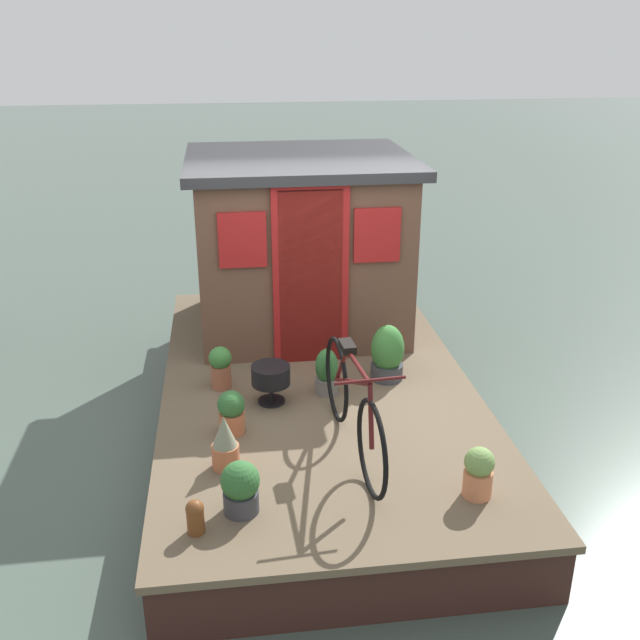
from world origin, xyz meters
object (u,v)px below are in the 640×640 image
potted_plant_sage (240,487)px  charcoal_grill (271,377)px  bicycle (353,406)px  houseboat_cabin (300,243)px  potted_plant_lavender (479,472)px  mooring_bollard (195,516)px  potted_plant_geranium (225,443)px  potted_plant_basil (231,412)px  potted_plant_mint (221,366)px  potted_plant_rosemary (327,372)px  potted_plant_thyme (387,354)px

potted_plant_sage → charcoal_grill: potted_plant_sage is taller
bicycle → potted_plant_sage: size_ratio=4.69×
houseboat_cabin → potted_plant_lavender: (-3.27, -0.89, -0.74)m
potted_plant_lavender → mooring_bollard: 1.96m
potted_plant_lavender → mooring_bollard: size_ratio=1.55×
potted_plant_geranium → potted_plant_sage: 0.56m
potted_plant_lavender → potted_plant_sage: same height
potted_plant_basil → potted_plant_lavender: (-1.09, -1.69, 0.01)m
potted_plant_sage → potted_plant_geranium: bearing=10.0°
charcoal_grill → mooring_bollard: charcoal_grill is taller
bicycle → potted_plant_geranium: bicycle is taller
mooring_bollard → potted_plant_mint: bearing=-5.1°
potted_plant_lavender → potted_plant_rosemary: bearing=26.6°
bicycle → potted_plant_mint: bearing=39.5°
bicycle → potted_plant_sage: bearing=126.1°
potted_plant_rosemary → mooring_bollard: (-1.81, 1.12, -0.07)m
houseboat_cabin → bicycle: 2.65m
houseboat_cabin → potted_plant_mint: bearing=147.6°
charcoal_grill → houseboat_cabin: bearing=-14.6°
potted_plant_basil → charcoal_grill: bearing=-37.3°
potted_plant_basil → mooring_bollard: bearing=168.0°
potted_plant_rosemary → potted_plant_geranium: bearing=139.7°
potted_plant_basil → potted_plant_rosemary: potted_plant_rosemary is taller
potted_plant_geranium → potted_plant_sage: potted_plant_geranium is taller
potted_plant_thyme → potted_plant_sage: potted_plant_thyme is taller
potted_plant_rosemary → mooring_bollard: potted_plant_rosemary is taller
potted_plant_basil → potted_plant_sage: potted_plant_sage is taller
potted_plant_thyme → potted_plant_sage: bearing=142.3°
houseboat_cabin → charcoal_grill: size_ratio=6.53×
potted_plant_geranium → charcoal_grill: 1.04m
potted_plant_mint → potted_plant_sage: potted_plant_mint is taller
potted_plant_mint → potted_plant_geranium: 1.30m
houseboat_cabin → potted_plant_rosemary: 1.77m
potted_plant_lavender → houseboat_cabin: bearing=15.2°
potted_plant_rosemary → mooring_bollard: 2.13m
bicycle → potted_plant_rosemary: bicycle is taller
potted_plant_thyme → potted_plant_mint: bearing=89.0°
bicycle → potted_plant_rosemary: size_ratio=4.22×
potted_plant_thyme → houseboat_cabin: bearing=24.8°
bicycle → charcoal_grill: (0.87, 0.57, -0.15)m
potted_plant_geranium → potted_plant_thyme: (1.27, -1.51, 0.05)m
potted_plant_mint → potted_plant_sage: bearing=-176.3°
charcoal_grill → potted_plant_lavender: bearing=-139.1°
bicycle → mooring_bollard: 1.46m
potted_plant_mint → mooring_bollard: (-2.03, 0.18, -0.08)m
potted_plant_mint → bicycle: bearing=-140.5°
potted_plant_rosemary → charcoal_grill: potted_plant_rosemary is taller
potted_plant_basil → potted_plant_geranium: 0.50m
potted_plant_rosemary → mooring_bollard: size_ratio=1.73×
potted_plant_geranium → houseboat_cabin: bearing=-17.7°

